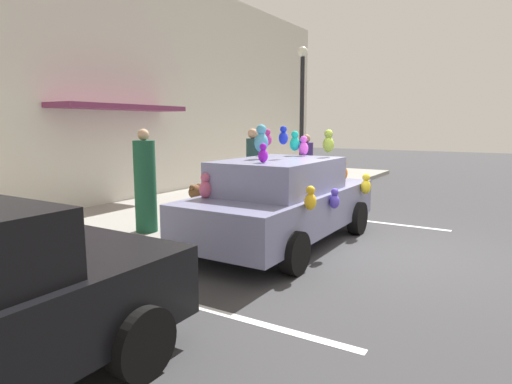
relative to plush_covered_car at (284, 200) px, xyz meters
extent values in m
plane|color=#38383A|center=(0.41, -1.65, -0.81)|extent=(60.00, 60.00, 0.00)
cube|color=gray|center=(0.41, 3.35, -0.73)|extent=(24.00, 4.00, 0.15)
cube|color=beige|center=(0.41, 5.50, 2.39)|extent=(24.00, 0.30, 6.40)
cube|color=#722D52|center=(0.77, 4.95, 1.74)|extent=(3.60, 1.10, 0.12)
cube|color=silver|center=(2.66, -0.65, -0.81)|extent=(0.12, 3.60, 0.01)
cube|color=silver|center=(-2.95, -0.65, -0.81)|extent=(0.12, 3.60, 0.01)
cube|color=slate|center=(0.05, 0.00, -0.17)|extent=(4.45, 1.78, 0.68)
cube|color=slate|center=(-0.18, 0.00, 0.45)|extent=(2.31, 1.57, 0.56)
cylinder|color=black|center=(1.42, 0.89, -0.49)|extent=(0.64, 0.22, 0.64)
cylinder|color=black|center=(1.42, -0.89, -0.49)|extent=(0.64, 0.22, 0.64)
cylinder|color=black|center=(-1.33, 0.89, -0.49)|extent=(0.64, 0.22, 0.64)
cylinder|color=black|center=(-1.33, -0.89, -0.49)|extent=(0.64, 0.22, 0.64)
ellipsoid|color=#C4587B|center=(-1.36, 0.69, 0.31)|extent=(0.23, 0.19, 0.27)
sphere|color=#C4587B|center=(-1.36, 0.69, 0.50)|extent=(0.15, 0.15, 0.15)
ellipsoid|color=#EF55ED|center=(0.85, 0.03, 0.87)|extent=(0.22, 0.18, 0.25)
sphere|color=#EF55ED|center=(0.85, 0.03, 1.05)|extent=(0.14, 0.14, 0.14)
ellipsoid|color=yellow|center=(1.59, -0.98, 0.12)|extent=(0.23, 0.19, 0.28)
sphere|color=yellow|center=(1.59, -0.98, 0.31)|extent=(0.15, 0.15, 0.15)
ellipsoid|color=#501AEA|center=(1.65, 0.32, 0.34)|extent=(0.28, 0.23, 0.33)
sphere|color=#501AEA|center=(1.65, 0.32, 0.57)|extent=(0.18, 0.18, 0.18)
ellipsoid|color=purple|center=(-0.88, -0.09, 0.84)|extent=(0.18, 0.14, 0.21)
sphere|color=purple|center=(-0.88, -0.09, 0.99)|extent=(0.11, 0.11, 0.11)
ellipsoid|color=#5B7ED5|center=(-0.98, -0.52, 0.34)|extent=(0.28, 0.23, 0.33)
sphere|color=#5B7ED5|center=(-0.98, -0.52, 0.57)|extent=(0.18, 0.18, 0.18)
ellipsoid|color=yellow|center=(-1.01, -0.97, 0.22)|extent=(0.21, 0.17, 0.25)
sphere|color=yellow|center=(-1.01, -0.97, 0.38)|extent=(0.13, 0.13, 0.13)
ellipsoid|color=#B8308C|center=(0.56, 0.66, 1.03)|extent=(0.18, 0.15, 0.22)
sphere|color=#B8308C|center=(0.56, 0.66, 1.18)|extent=(0.12, 0.12, 0.12)
ellipsoid|color=#A85517|center=(1.75, -0.43, 0.33)|extent=(0.27, 0.22, 0.32)
sphere|color=#A85517|center=(1.75, -0.43, 0.55)|extent=(0.17, 0.17, 0.17)
ellipsoid|color=green|center=(-1.22, -0.23, 0.28)|extent=(0.18, 0.15, 0.21)
sphere|color=green|center=(-1.22, -0.23, 0.43)|extent=(0.11, 0.11, 0.11)
ellipsoid|color=#88A335|center=(0.75, -0.51, 0.96)|extent=(0.24, 0.20, 0.29)
sphere|color=#88A335|center=(0.75, -0.51, 1.16)|extent=(0.15, 0.15, 0.15)
ellipsoid|color=#1528CA|center=(0.00, 0.02, 1.09)|extent=(0.19, 0.15, 0.22)
sphere|color=#1528CA|center=(0.00, 0.02, 1.25)|extent=(0.12, 0.12, 0.12)
ellipsoid|color=#4B9EBF|center=(-0.21, 0.34, 1.02)|extent=(0.28, 0.23, 0.33)
sphere|color=#4B9EBF|center=(-0.21, 0.34, 1.24)|extent=(0.18, 0.18, 0.18)
ellipsoid|color=#5441CC|center=(-0.03, -0.97, 0.07)|extent=(0.20, 0.16, 0.23)
sphere|color=#5441CC|center=(-0.03, -0.97, 0.23)|extent=(0.13, 0.13, 0.13)
ellipsoid|color=#18BFAD|center=(0.79, 0.19, 0.96)|extent=(0.22, 0.18, 0.26)
sphere|color=#18BFAD|center=(0.79, 0.19, 1.14)|extent=(0.14, 0.14, 0.14)
ellipsoid|color=#4DDF79|center=(1.78, 0.43, 0.32)|extent=(0.24, 0.20, 0.29)
sphere|color=#4DDF79|center=(1.78, 0.43, 0.51)|extent=(0.15, 0.15, 0.15)
cylinder|color=black|center=(-4.35, 0.88, -0.49)|extent=(0.64, 0.22, 0.64)
cylinder|color=black|center=(-4.35, -0.95, -0.49)|extent=(0.64, 0.22, 0.64)
ellipsoid|color=brown|center=(0.03, 2.02, -0.40)|extent=(0.42, 0.35, 0.52)
sphere|color=brown|center=(0.03, 2.02, -0.03)|extent=(0.30, 0.30, 0.30)
sphere|color=brown|center=(-0.07, 2.02, 0.08)|extent=(0.12, 0.12, 0.12)
sphere|color=brown|center=(0.13, 2.02, 0.08)|extent=(0.12, 0.12, 0.12)
cylinder|color=black|center=(4.56, 1.85, 1.25)|extent=(0.12, 0.12, 3.83)
sphere|color=#EAEACC|center=(4.56, 1.85, 3.31)|extent=(0.28, 0.28, 0.28)
cylinder|color=#234142|center=(2.29, 2.06, 0.17)|extent=(0.32, 0.32, 1.65)
sphere|color=tan|center=(2.29, 2.06, 1.11)|extent=(0.24, 0.24, 0.24)
cylinder|color=#1A4C33|center=(-1.01, 2.36, 0.19)|extent=(0.40, 0.40, 1.70)
sphere|color=tan|center=(-1.01, 2.36, 1.15)|extent=(0.21, 0.21, 0.21)
cylinder|color=#3F2B74|center=(4.72, 1.76, 0.08)|extent=(0.39, 0.39, 1.47)
sphere|color=tan|center=(4.72, 1.76, 0.93)|extent=(0.23, 0.23, 0.23)
camera|label=1|loc=(-6.80, -3.57, 1.34)|focal=30.76mm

